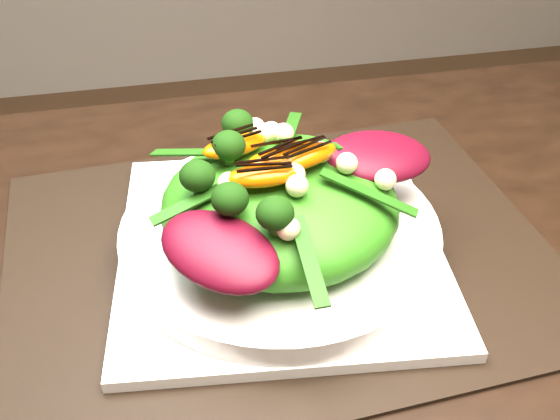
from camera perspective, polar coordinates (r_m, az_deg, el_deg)
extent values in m
cube|color=black|center=(0.57, 0.00, -3.74)|extent=(0.48, 0.38, 0.00)
cube|color=white|center=(0.57, 0.00, -3.20)|extent=(0.30, 0.30, 0.01)
cylinder|color=silver|center=(0.56, 0.00, -2.02)|extent=(0.34, 0.34, 0.02)
ellipsoid|color=#337A16|center=(0.54, 0.00, 0.54)|extent=(0.20, 0.20, 0.07)
ellipsoid|color=#450714|center=(0.56, 8.51, 4.65)|extent=(0.10, 0.07, 0.02)
ellipsoid|color=#D74F03|center=(0.53, -0.82, 4.89)|extent=(0.06, 0.05, 0.02)
sphere|color=#153309|center=(0.52, -6.79, 4.78)|extent=(0.04, 0.04, 0.04)
sphere|color=#FFEDB3|center=(0.50, 5.29, 1.95)|extent=(0.02, 0.02, 0.02)
cube|color=black|center=(0.52, -0.82, 5.68)|extent=(0.05, 0.02, 0.00)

